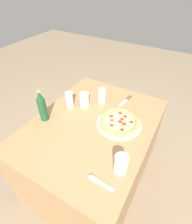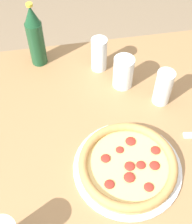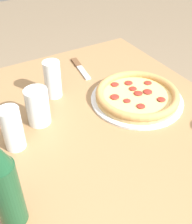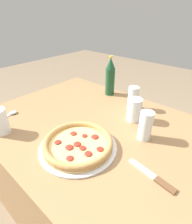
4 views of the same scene
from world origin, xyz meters
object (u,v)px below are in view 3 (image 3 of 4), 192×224
at_px(glass_lemonade, 53,81).
at_px(knife, 80,67).
at_px(beer_bottle, 4,185).
at_px(pizza_salami, 137,96).
at_px(glass_cola, 13,130).
at_px(glass_water, 38,108).

relative_size(glass_lemonade, knife, 0.73).
bearing_deg(glass_lemonade, beer_bottle, -34.10).
bearing_deg(glass_lemonade, pizza_salami, 53.70).
distance_m(glass_lemonade, beer_bottle, 0.51).
distance_m(glass_lemonade, glass_cola, 0.28).
height_order(glass_water, glass_cola, glass_cola).
bearing_deg(glass_lemonade, knife, 126.80).
bearing_deg(beer_bottle, glass_cola, 161.45).
xyz_separation_m(glass_water, glass_lemonade, (-0.12, 0.10, 0.01)).
bearing_deg(knife, beer_bottle, -39.91).
height_order(pizza_salami, glass_lemonade, glass_lemonade).
bearing_deg(pizza_salami, beer_bottle, -65.99).
xyz_separation_m(glass_cola, beer_bottle, (0.23, -0.08, 0.06)).
relative_size(pizza_salami, glass_lemonade, 2.41).
bearing_deg(glass_cola, pizza_salami, 90.90).
bearing_deg(glass_cola, beer_bottle, -18.55).
relative_size(glass_cola, beer_bottle, 0.53).
xyz_separation_m(pizza_salami, glass_lemonade, (-0.18, -0.25, 0.04)).
distance_m(glass_water, glass_lemonade, 0.16).
distance_m(glass_cola, knife, 0.50).
relative_size(glass_water, beer_bottle, 0.47).
bearing_deg(glass_cola, glass_water, 124.63).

